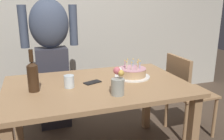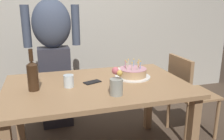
{
  "view_description": "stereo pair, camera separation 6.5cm",
  "coord_description": "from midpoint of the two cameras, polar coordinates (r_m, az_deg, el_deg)",
  "views": [
    {
      "loc": [
        -0.49,
        -1.82,
        1.39
      ],
      "look_at": [
        0.14,
        0.03,
        0.84
      ],
      "focal_mm": 38.19,
      "sensor_mm": 36.0,
      "label": 1
    },
    {
      "loc": [
        -0.42,
        -1.84,
        1.39
      ],
      "look_at": [
        0.14,
        0.03,
        0.84
      ],
      "focal_mm": 38.19,
      "sensor_mm": 36.0,
      "label": 2
    }
  ],
  "objects": [
    {
      "name": "back_wall",
      "position": [
        3.41,
        -9.38,
        14.05
      ],
      "size": [
        5.2,
        0.1,
        2.6
      ],
      "primitive_type": "cube",
      "color": "beige",
      "rests_on": "ground_plane"
    },
    {
      "name": "dining_table",
      "position": [
        2.03,
        -2.61,
        -5.91
      ],
      "size": [
        1.5,
        0.96,
        0.74
      ],
      "color": "#A37A51",
      "rests_on": "ground_plane"
    },
    {
      "name": "birthday_cake",
      "position": [
        2.16,
        5.83,
        -0.76
      ],
      "size": [
        0.32,
        0.32,
        0.16
      ],
      "color": "white",
      "rests_on": "dining_table"
    },
    {
      "name": "water_glass_near",
      "position": [
        1.93,
        -9.36,
        -2.62
      ],
      "size": [
        0.08,
        0.08,
        0.1
      ],
      "primitive_type": "cylinder",
      "color": "silver",
      "rests_on": "dining_table"
    },
    {
      "name": "wine_bottle",
      "position": [
        1.9,
        -17.53,
        -1.11
      ],
      "size": [
        0.08,
        0.08,
        0.33
      ],
      "color": "#382314",
      "rests_on": "dining_table"
    },
    {
      "name": "cell_phone",
      "position": [
        2.03,
        -3.8,
        -2.91
      ],
      "size": [
        0.16,
        0.12,
        0.01
      ],
      "primitive_type": "cube",
      "rotation": [
        0.0,
        0.0,
        0.37
      ],
      "color": "black",
      "rests_on": "dining_table"
    },
    {
      "name": "flower_vase",
      "position": [
        1.74,
        2.17,
        -3.17
      ],
      "size": [
        0.1,
        0.1,
        0.21
      ],
      "color": "#999E93",
      "rests_on": "dining_table"
    },
    {
      "name": "person_man_bearded",
      "position": [
        2.69,
        -13.16,
        4.27
      ],
      "size": [
        0.61,
        0.27,
        1.66
      ],
      "rotation": [
        0.0,
        0.0,
        3.14
      ],
      "color": "#33333D",
      "rests_on": "ground_plane"
    },
    {
      "name": "dining_chair",
      "position": [
        2.62,
        18.12,
        -4.58
      ],
      "size": [
        0.42,
        0.42,
        0.87
      ],
      "rotation": [
        0.0,
        0.0,
        1.57
      ],
      "color": "#A37A51",
      "rests_on": "ground_plane"
    }
  ]
}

